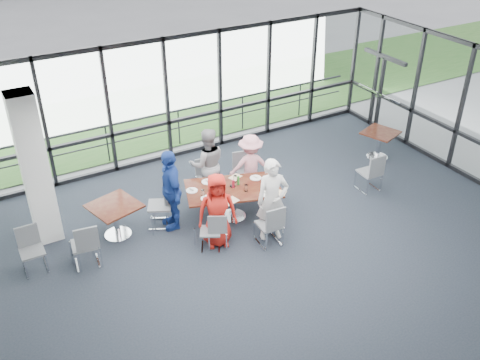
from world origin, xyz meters
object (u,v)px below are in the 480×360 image
side_table_right (380,136)px  diner_far_left (207,164)px  diner_far_right (250,166)px  chair_main_end (159,205)px  chair_main_nl (210,231)px  diner_near_right (272,200)px  main_table (233,192)px  diner_near_left (217,210)px  diner_end (171,189)px  chair_main_fl (208,178)px  chair_main_fr (247,173)px  chair_spare_lb (32,252)px  structural_column (35,170)px  chair_spare_la (84,244)px  chair_spare_r (369,172)px  side_table_left (115,210)px  chair_main_nr (269,225)px

side_table_right → diner_far_left: 4.78m
diner_far_right → chair_main_end: diner_far_right is taller
chair_main_nl → diner_near_right: bearing=15.8°
main_table → diner_near_right: 1.10m
diner_near_left → diner_end: size_ratio=0.89×
diner_end → chair_main_fl: diner_end is taller
main_table → diner_near_right: diner_near_right is taller
diner_end → diner_near_right: bearing=56.9°
diner_end → chair_main_fr: size_ratio=1.95×
diner_end → chair_spare_lb: 2.92m
diner_far_left → structural_column: bearing=12.4°
diner_near_left → chair_main_end: 1.44m
diner_end → diner_far_right: bearing=104.0°
diner_far_left → diner_near_left: bearing=86.1°
chair_main_end → chair_spare_la: size_ratio=1.04×
side_table_right → diner_end: diner_end is taller
diner_near_right → chair_spare_r: bearing=24.4°
main_table → side_table_left: bearing=-175.5°
chair_spare_lb → diner_far_left: bearing=-169.7°
chair_main_nr → diner_far_left: bearing=102.6°
chair_main_end → chair_spare_lb: (-2.66, -0.22, -0.05)m
diner_far_left → diner_far_right: diner_far_left is taller
structural_column → diner_end: size_ratio=1.77×
diner_near_right → chair_spare_r: 3.05m
chair_main_end → diner_far_left: bearing=135.6°
diner_far_left → chair_main_fl: bearing=-95.3°
diner_far_left → chair_main_end: (-1.40, -0.50, -0.37)m
structural_column → side_table_left: 1.72m
diner_near_left → chair_main_fr: diner_near_left is taller
side_table_left → chair_spare_r: (5.77, -1.18, -0.17)m
chair_main_fr → diner_near_left: bearing=56.8°
structural_column → chair_main_end: bearing=-19.0°
diner_far_right → chair_main_end: 2.31m
diner_far_right → chair_spare_la: (-4.04, -0.62, -0.30)m
chair_main_fr → chair_spare_r: 2.87m
chair_main_nl → chair_main_end: chair_main_end is taller
diner_near_right → chair_spare_lb: bearing=179.9°
chair_main_fl → chair_spare_la: size_ratio=0.88×
chair_spare_r → main_table: bearing=172.8°
diner_near_right → chair_main_end: 2.43m
structural_column → side_table_right: 8.42m
chair_spare_la → chair_spare_lb: chair_spare_la is taller
structural_column → diner_end: structural_column is taller
structural_column → chair_main_end: (2.19, -0.75, -1.11)m
chair_spare_la → chair_spare_r: bearing=3.0°
diner_near_left → chair_main_nl: (-0.20, -0.08, -0.39)m
chair_spare_r → diner_far_left: bearing=157.9°
chair_main_nl → side_table_right: bearing=40.8°
diner_near_right → diner_far_right: bearing=90.8°
chair_main_nr → chair_spare_la: 3.62m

